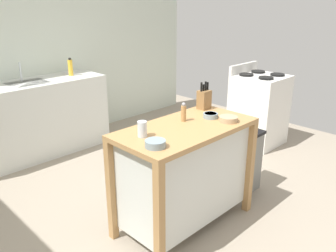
% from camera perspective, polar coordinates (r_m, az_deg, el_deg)
% --- Properties ---
extents(ground_plane, '(6.24, 6.24, 0.00)m').
position_cam_1_polar(ground_plane, '(3.22, 0.76, -14.82)').
color(ground_plane, gray).
rests_on(ground_plane, ground).
extents(wall_back, '(5.24, 0.10, 2.60)m').
position_cam_1_polar(wall_back, '(4.79, -21.81, 12.16)').
color(wall_back, silver).
rests_on(wall_back, ground).
extents(kitchen_island, '(1.17, 0.60, 0.90)m').
position_cam_1_polar(kitchen_island, '(2.92, 2.79, -7.31)').
color(kitchen_island, '#AD7F4C').
rests_on(kitchen_island, ground).
extents(knife_block, '(0.11, 0.09, 0.25)m').
position_cam_1_polar(knife_block, '(3.20, 5.90, 4.41)').
color(knife_block, olive).
rests_on(knife_block, kitchen_island).
extents(bowl_stoneware_deep, '(0.14, 0.14, 0.05)m').
position_cam_1_polar(bowl_stoneware_deep, '(2.37, -2.08, -2.87)').
color(bowl_stoneware_deep, gray).
rests_on(bowl_stoneware_deep, kitchen_island).
extents(bowl_ceramic_small, '(0.15, 0.15, 0.04)m').
position_cam_1_polar(bowl_ceramic_small, '(2.90, 9.81, 1.17)').
color(bowl_ceramic_small, tan).
rests_on(bowl_ceramic_small, kitchen_island).
extents(bowl_ceramic_wide, '(0.13, 0.13, 0.04)m').
position_cam_1_polar(bowl_ceramic_wide, '(2.97, 6.95, 1.73)').
color(bowl_ceramic_wide, gray).
rests_on(bowl_ceramic_wide, kitchen_island).
extents(drinking_cup, '(0.07, 0.07, 0.12)m').
position_cam_1_polar(drinking_cup, '(2.54, -4.21, -0.50)').
color(drinking_cup, silver).
rests_on(drinking_cup, kitchen_island).
extents(pepper_grinder, '(0.04, 0.04, 0.16)m').
position_cam_1_polar(pepper_grinder, '(2.86, 2.55, 2.23)').
color(pepper_grinder, '#AD7F4C').
rests_on(pepper_grinder, kitchen_island).
extents(trash_bin, '(0.36, 0.28, 0.63)m').
position_cam_1_polar(trash_bin, '(3.59, 11.94, -5.60)').
color(trash_bin, slate).
rests_on(trash_bin, ground).
extents(sink_counter, '(1.82, 0.60, 0.92)m').
position_cam_1_polar(sink_counter, '(4.56, -21.26, 1.02)').
color(sink_counter, silver).
rests_on(sink_counter, ground).
extents(sink_faucet, '(0.02, 0.02, 0.22)m').
position_cam_1_polar(sink_faucet, '(4.55, -22.90, 8.18)').
color(sink_faucet, '#B7BCC1').
rests_on(sink_faucet, sink_counter).
extents(bottle_hand_soap, '(0.06, 0.06, 0.22)m').
position_cam_1_polar(bottle_hand_soap, '(4.67, -15.62, 9.19)').
color(bottle_hand_soap, yellow).
rests_on(bottle_hand_soap, sink_counter).
extents(stove, '(0.60, 0.60, 1.04)m').
position_cam_1_polar(stove, '(4.78, 14.54, 2.66)').
color(stove, white).
rests_on(stove, ground).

